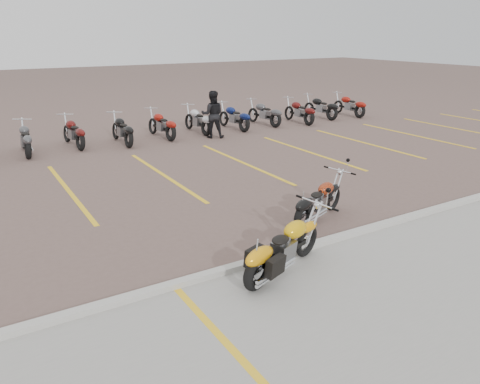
# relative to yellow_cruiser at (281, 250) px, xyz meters

# --- Properties ---
(ground) EXTENTS (100.00, 100.00, 0.00)m
(ground) POSITION_rel_yellow_cruiser_xyz_m (0.53, 2.48, -0.44)
(ground) COLOR brown
(ground) RESTS_ON ground
(concrete_apron) EXTENTS (60.00, 5.00, 0.01)m
(concrete_apron) POSITION_rel_yellow_cruiser_xyz_m (0.53, -2.02, -0.43)
(concrete_apron) COLOR #9E9B93
(concrete_apron) RESTS_ON ground
(curb) EXTENTS (60.00, 0.18, 0.12)m
(curb) POSITION_rel_yellow_cruiser_xyz_m (0.53, 0.48, -0.38)
(curb) COLOR #ADAAA3
(curb) RESTS_ON ground
(parking_stripes) EXTENTS (38.00, 5.50, 0.01)m
(parking_stripes) POSITION_rel_yellow_cruiser_xyz_m (0.53, 6.48, -0.44)
(parking_stripes) COLOR yellow
(parking_stripes) RESTS_ON ground
(apron_stripe) EXTENTS (0.12, 5.00, 0.00)m
(apron_stripe) POSITION_rel_yellow_cruiser_xyz_m (-1.77, -2.02, -0.43)
(apron_stripe) COLOR yellow
(apron_stripe) RESTS_ON concrete_apron
(yellow_cruiser) EXTENTS (2.07, 0.86, 0.89)m
(yellow_cruiser) POSITION_rel_yellow_cruiser_xyz_m (0.00, 0.00, 0.00)
(yellow_cruiser) COLOR black
(yellow_cruiser) RESTS_ON ground
(flame_cruiser) EXTENTS (1.88, 0.82, 0.81)m
(flame_cruiser) POSITION_rel_yellow_cruiser_xyz_m (2.11, 1.54, -0.04)
(flame_cruiser) COLOR black
(flame_cruiser) RESTS_ON ground
(person_b) EXTENTS (1.11, 1.03, 1.83)m
(person_b) POSITION_rel_yellow_cruiser_xyz_m (4.18, 10.30, 0.48)
(person_b) COLOR black
(person_b) RESTS_ON ground
(bg_bike_row) EXTENTS (22.18, 2.03, 1.10)m
(bg_bike_row) POSITION_rel_yellow_cruiser_xyz_m (1.58, 11.33, 0.11)
(bg_bike_row) COLOR black
(bg_bike_row) RESTS_ON ground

